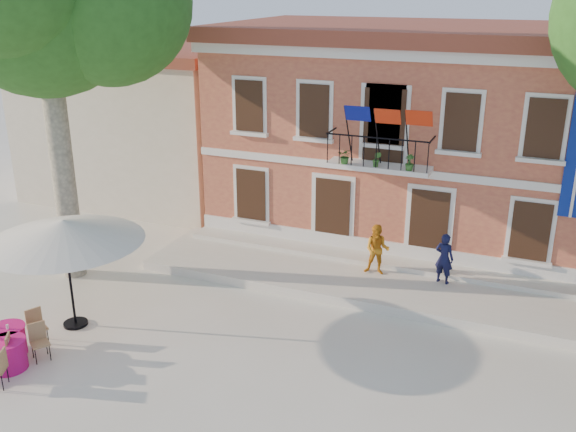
# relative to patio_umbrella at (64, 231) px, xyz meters

# --- Properties ---
(ground) EXTENTS (90.00, 90.00, 0.00)m
(ground) POSITION_rel_patio_umbrella_xyz_m (4.64, 1.05, -2.77)
(ground) COLOR beige
(ground) RESTS_ON ground
(main_building) EXTENTS (13.50, 9.59, 7.50)m
(main_building) POSITION_rel_patio_umbrella_xyz_m (6.64, 11.04, 1.01)
(main_building) COLOR #CA7048
(main_building) RESTS_ON ground
(neighbor_west) EXTENTS (9.40, 9.40, 6.40)m
(neighbor_west) POSITION_rel_patio_umbrella_xyz_m (-4.86, 12.05, 0.45)
(neighbor_west) COLOR beige
(neighbor_west) RESTS_ON ground
(terrace) EXTENTS (14.00, 3.40, 0.30)m
(terrace) POSITION_rel_patio_umbrella_xyz_m (6.64, 5.45, -2.62)
(terrace) COLOR silver
(terrace) RESTS_ON ground
(patio_umbrella) EXTENTS (4.14, 4.14, 3.08)m
(patio_umbrella) POSITION_rel_patio_umbrella_xyz_m (0.00, 0.00, 0.00)
(patio_umbrella) COLOR black
(patio_umbrella) RESTS_ON ground
(pedestrian_navy) EXTENTS (0.65, 0.50, 1.58)m
(pedestrian_navy) POSITION_rel_patio_umbrella_xyz_m (8.95, 5.90, -1.68)
(pedestrian_navy) COLOR black
(pedestrian_navy) RESTS_ON terrace
(pedestrian_orange) EXTENTS (0.84, 0.68, 1.60)m
(pedestrian_orange) POSITION_rel_patio_umbrella_xyz_m (6.93, 5.76, -1.67)
(pedestrian_orange) COLOR orange
(pedestrian_orange) RESTS_ON terrace
(cafe_table_0) EXTENTS (1.68, 1.87, 0.95)m
(cafe_table_0) POSITION_rel_patio_umbrella_xyz_m (-0.54, -1.82, -2.34)
(cafe_table_0) COLOR #BF127E
(cafe_table_0) RESTS_ON ground
(cafe_table_1) EXTENTS (1.70, 1.87, 0.95)m
(cafe_table_1) POSITION_rel_patio_umbrella_xyz_m (-0.06, -2.32, -2.34)
(cafe_table_1) COLOR #BF127E
(cafe_table_1) RESTS_ON ground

